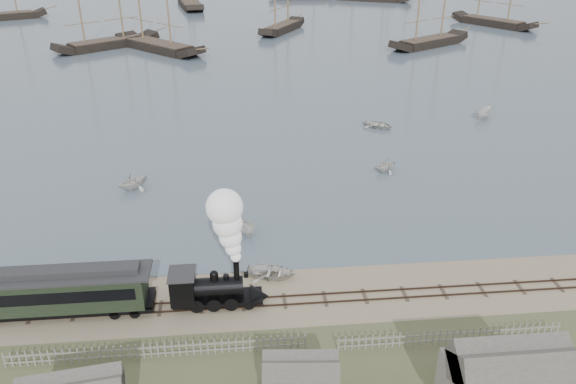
{
  "coord_description": "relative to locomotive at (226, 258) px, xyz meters",
  "views": [
    {
      "loc": [
        -0.88,
        -35.02,
        25.67
      ],
      "look_at": [
        3.28,
        8.85,
        3.5
      ],
      "focal_mm": 35.0,
      "sensor_mm": 36.0,
      "label": 1
    }
  ],
  "objects": [
    {
      "name": "ground",
      "position": [
        2.1,
        2.0,
        -4.06
      ],
      "size": [
        600.0,
        600.0,
        0.0
      ],
      "primitive_type": "plane",
      "color": "gray",
      "rests_on": "ground"
    },
    {
      "name": "rowboat_2",
      "position": [
        0.93,
        10.11,
        -3.28
      ],
      "size": [
        3.7,
        3.55,
        1.44
      ],
      "primitive_type": "imported",
      "rotation": [
        0.0,
        0.0,
        3.88
      ],
      "color": "silver",
      "rests_on": "harbor_water"
    },
    {
      "name": "rowboat_1",
      "position": [
        -9.72,
        19.93,
        -3.09
      ],
      "size": [
        4.5,
        4.55,
        1.81
      ],
      "primitive_type": "imported",
      "rotation": [
        0.0,
        0.0,
        2.28
      ],
      "color": "silver",
      "rests_on": "harbor_water"
    },
    {
      "name": "beached_dinghy",
      "position": [
        3.39,
        3.25,
        -3.66
      ],
      "size": [
        3.55,
        4.37,
        0.8
      ],
      "primitive_type": "imported",
      "rotation": [
        0.0,
        0.0,
        1.34
      ],
      "color": "silver",
      "rests_on": "ground"
    },
    {
      "name": "rowboat_3",
      "position": [
        19.63,
        35.35,
        -3.59
      ],
      "size": [
        4.56,
        4.8,
        0.81
      ],
      "primitive_type": "imported",
      "rotation": [
        0.0,
        0.0,
        0.94
      ],
      "color": "silver",
      "rests_on": "harbor_water"
    },
    {
      "name": "rail_track",
      "position": [
        2.1,
        0.0,
        -4.02
      ],
      "size": [
        120.0,
        1.8,
        0.16
      ],
      "color": "#37271E",
      "rests_on": "ground"
    },
    {
      "name": "picket_fence_east",
      "position": [
        14.6,
        -5.5,
        -4.06
      ],
      "size": [
        15.0,
        0.1,
        1.2
      ],
      "primitive_type": null,
      "color": "gray",
      "rests_on": "ground"
    },
    {
      "name": "rowboat_4",
      "position": [
        17.13,
        21.74,
        -3.25
      ],
      "size": [
        3.49,
        3.64,
        1.49
      ],
      "primitive_type": "imported",
      "rotation": [
        0.0,
        0.0,
        5.22
      ],
      "color": "silver",
      "rests_on": "harbor_water"
    },
    {
      "name": "passenger_coach",
      "position": [
        -12.11,
        0.0,
        -1.94
      ],
      "size": [
        13.76,
        2.65,
        3.34
      ],
      "color": "black",
      "rests_on": "ground"
    },
    {
      "name": "rowboat_5",
      "position": [
        35.06,
        37.82,
        -3.29
      ],
      "size": [
        3.42,
        3.68,
        1.41
      ],
      "primitive_type": "imported",
      "rotation": [
        0.0,
        0.0,
        2.28
      ],
      "color": "silver",
      "rests_on": "harbor_water"
    },
    {
      "name": "locomotive",
      "position": [
        0.0,
        0.0,
        0.0
      ],
      "size": [
        7.03,
        2.63,
        8.77
      ],
      "color": "black",
      "rests_on": "ground"
    },
    {
      "name": "picket_fence_west",
      "position": [
        -4.4,
        -5.0,
        -4.06
      ],
      "size": [
        19.0,
        0.1,
        1.2
      ],
      "primitive_type": null,
      "color": "gray",
      "rests_on": "ground"
    }
  ]
}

